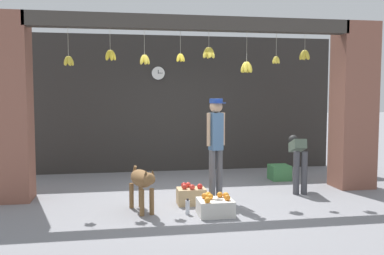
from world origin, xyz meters
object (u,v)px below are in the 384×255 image
dog (142,181)px  shopkeeper (216,140)px  worker_stooping (298,156)px  fruit_crate_oranges (215,206)px  water_bottle (188,207)px  wall_clock (158,73)px  produce_box_green (279,172)px  fruit_crate_apples (191,195)px

dog → shopkeeper: shopkeeper is taller
worker_stooping → fruit_crate_oranges: (-1.82, -1.23, -0.53)m
water_bottle → wall_clock: 4.19m
produce_box_green → wall_clock: wall_clock is taller
fruit_crate_oranges → water_bottle: (-0.40, 0.11, -0.03)m
water_bottle → wall_clock: (-0.09, 3.60, 2.15)m
produce_box_green → water_bottle: produce_box_green is taller
worker_stooping → wall_clock: bearing=143.8°
fruit_crate_apples → produce_box_green: (2.15, 1.64, 0.01)m
worker_stooping → fruit_crate_apples: 2.20m
fruit_crate_oranges → wall_clock: size_ratio=1.63×
dog → water_bottle: size_ratio=3.91×
dog → wall_clock: (0.56, 3.35, 1.78)m
produce_box_green → water_bottle: size_ratio=1.71×
shopkeeper → fruit_crate_oranges: shopkeeper is taller
dog → shopkeeper: bearing=98.6°
worker_stooping → water_bottle: bearing=-142.4°
dog → produce_box_green: dog is taller
dog → fruit_crate_oranges: size_ratio=1.79×
produce_box_green → dog: bearing=-146.5°
shopkeeper → water_bottle: shopkeeper is taller
fruit_crate_apples → produce_box_green: fruit_crate_apples is taller
produce_box_green → wall_clock: 3.48m
fruit_crate_oranges → dog: bearing=160.9°
produce_box_green → wall_clock: size_ratio=1.28×
dog → fruit_crate_apples: bearing=94.7°
fruit_crate_oranges → produce_box_green: (1.90, 2.32, 0.02)m
dog → fruit_crate_apples: (0.80, 0.31, -0.33)m
worker_stooping → produce_box_green: bearing=96.8°
produce_box_green → shopkeeper: bearing=-141.0°
produce_box_green → fruit_crate_oranges: bearing=-129.4°
dog → fruit_crate_apples: size_ratio=2.03×
worker_stooping → fruit_crate_apples: size_ratio=2.22×
wall_clock → worker_stooping: bearing=-47.1°
dog → fruit_crate_oranges: (1.05, -0.36, -0.34)m
worker_stooping → wall_clock: 3.75m
worker_stooping → produce_box_green: worker_stooping is taller
worker_stooping → fruit_crate_oranges: size_ratio=1.96×
shopkeeper → water_bottle: (-0.62, -0.85, -0.91)m
fruit_crate_apples → water_bottle: 0.58m
fruit_crate_apples → water_bottle: (-0.15, -0.56, -0.04)m
shopkeeper → wall_clock: wall_clock is taller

